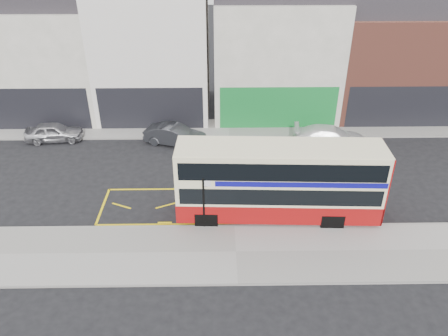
{
  "coord_description": "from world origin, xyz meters",
  "views": [
    {
      "loc": [
        -0.78,
        -17.62,
        13.66
      ],
      "look_at": [
        -0.49,
        2.0,
        2.08
      ],
      "focal_mm": 35.0,
      "sensor_mm": 36.0,
      "label": 1
    }
  ],
  "objects_px": {
    "double_decker_bus": "(279,181)",
    "bus_stop_post": "(205,198)",
    "car_white": "(330,137)",
    "street_tree_left": "(6,74)",
    "street_tree_right": "(299,81)",
    "car_silver": "(54,132)",
    "car_grey": "(175,135)"
  },
  "relations": [
    {
      "from": "street_tree_right",
      "to": "bus_stop_post",
      "type": "bearing_deg",
      "value": -116.8
    },
    {
      "from": "double_decker_bus",
      "to": "car_grey",
      "type": "bearing_deg",
      "value": 128.12
    },
    {
      "from": "car_grey",
      "to": "street_tree_left",
      "type": "relative_size",
      "value": 0.74
    },
    {
      "from": "double_decker_bus",
      "to": "street_tree_right",
      "type": "distance_m",
      "value": 12.23
    },
    {
      "from": "car_grey",
      "to": "car_silver",
      "type": "bearing_deg",
      "value": 102.96
    },
    {
      "from": "double_decker_bus",
      "to": "car_grey",
      "type": "distance_m",
      "value": 10.19
    },
    {
      "from": "street_tree_right",
      "to": "car_white",
      "type": "bearing_deg",
      "value": -68.56
    },
    {
      "from": "car_silver",
      "to": "street_tree_right",
      "type": "bearing_deg",
      "value": -85.33
    },
    {
      "from": "bus_stop_post",
      "to": "street_tree_right",
      "type": "distance_m",
      "value": 14.45
    },
    {
      "from": "car_silver",
      "to": "street_tree_left",
      "type": "xyz_separation_m",
      "value": [
        -3.61,
        2.77,
        3.17
      ]
    },
    {
      "from": "bus_stop_post",
      "to": "street_tree_left",
      "type": "relative_size",
      "value": 0.5
    },
    {
      "from": "bus_stop_post",
      "to": "car_silver",
      "type": "height_order",
      "value": "bus_stop_post"
    },
    {
      "from": "street_tree_left",
      "to": "car_grey",
      "type": "bearing_deg",
      "value": -16.09
    },
    {
      "from": "car_grey",
      "to": "car_white",
      "type": "xyz_separation_m",
      "value": [
        10.37,
        -0.5,
        0.02
      ]
    },
    {
      "from": "double_decker_bus",
      "to": "street_tree_right",
      "type": "xyz_separation_m",
      "value": [
        2.81,
        11.86,
        1.0
      ]
    },
    {
      "from": "car_silver",
      "to": "street_tree_right",
      "type": "distance_m",
      "value": 17.48
    },
    {
      "from": "car_white",
      "to": "street_tree_left",
      "type": "relative_size",
      "value": 0.87
    },
    {
      "from": "street_tree_right",
      "to": "street_tree_left",
      "type": "bearing_deg",
      "value": -179.33
    },
    {
      "from": "bus_stop_post",
      "to": "car_grey",
      "type": "height_order",
      "value": "bus_stop_post"
    },
    {
      "from": "car_grey",
      "to": "double_decker_bus",
      "type": "bearing_deg",
      "value": -126.53
    },
    {
      "from": "car_grey",
      "to": "car_white",
      "type": "bearing_deg",
      "value": -75.17
    },
    {
      "from": "car_white",
      "to": "street_tree_right",
      "type": "height_order",
      "value": "street_tree_right"
    },
    {
      "from": "double_decker_bus",
      "to": "street_tree_left",
      "type": "bearing_deg",
      "value": 149.16
    },
    {
      "from": "double_decker_bus",
      "to": "car_grey",
      "type": "relative_size",
      "value": 2.46
    },
    {
      "from": "double_decker_bus",
      "to": "bus_stop_post",
      "type": "relative_size",
      "value": 3.61
    },
    {
      "from": "car_grey",
      "to": "car_white",
      "type": "height_order",
      "value": "car_white"
    },
    {
      "from": "bus_stop_post",
      "to": "street_tree_right",
      "type": "xyz_separation_m",
      "value": [
        6.49,
        12.85,
        1.27
      ]
    },
    {
      "from": "double_decker_bus",
      "to": "car_silver",
      "type": "height_order",
      "value": "double_decker_bus"
    },
    {
      "from": "car_silver",
      "to": "car_grey",
      "type": "xyz_separation_m",
      "value": [
        8.32,
        -0.67,
        0.03
      ]
    },
    {
      "from": "car_silver",
      "to": "car_white",
      "type": "bearing_deg",
      "value": -98.93
    },
    {
      "from": "bus_stop_post",
      "to": "car_silver",
      "type": "relative_size",
      "value": 0.74
    },
    {
      "from": "bus_stop_post",
      "to": "car_white",
      "type": "distance_m",
      "value": 11.94
    }
  ]
}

